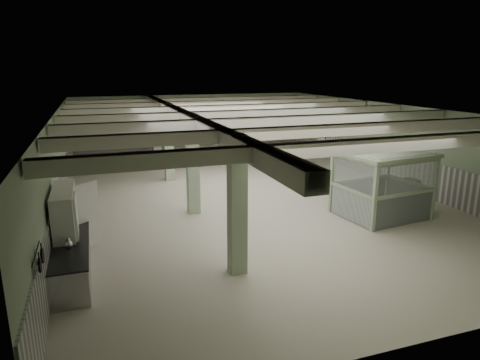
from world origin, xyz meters
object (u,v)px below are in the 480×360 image
object	(u,v)px
prep_counter	(73,247)
walkin_cooler	(67,228)
guard_booth	(383,172)
filing_cabinet	(411,194)

from	to	relation	value
prep_counter	walkin_cooler	xyz separation A→B (m)	(-0.08, 0.04, 0.52)
prep_counter	guard_booth	world-z (taller)	guard_booth
prep_counter	filing_cabinet	distance (m)	11.83
walkin_cooler	filing_cabinet	size ratio (longest dim) A/B	1.83
walkin_cooler	guard_booth	size ratio (longest dim) A/B	0.67
prep_counter	filing_cabinet	bearing A→B (deg)	3.83
prep_counter	walkin_cooler	bearing A→B (deg)	152.40
guard_booth	prep_counter	bearing A→B (deg)	176.61
guard_booth	filing_cabinet	world-z (taller)	guard_booth
prep_counter	guard_booth	size ratio (longest dim) A/B	1.62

